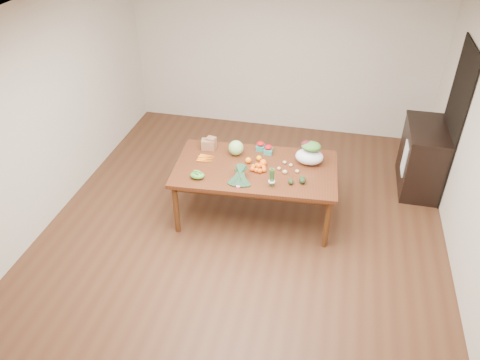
% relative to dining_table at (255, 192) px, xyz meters
% --- Properties ---
extents(floor, '(6.00, 6.00, 0.00)m').
position_rel_dining_table_xyz_m(floor, '(-0.08, -0.43, -0.38)').
color(floor, '#502F1B').
rests_on(floor, ground).
extents(ceiling, '(5.00, 6.00, 0.02)m').
position_rel_dining_table_xyz_m(ceiling, '(-0.08, -0.43, 2.33)').
color(ceiling, white).
rests_on(ceiling, room_walls).
extents(room_walls, '(5.02, 6.02, 2.70)m').
position_rel_dining_table_xyz_m(room_walls, '(-0.08, -0.43, 0.97)').
color(room_walls, beige).
rests_on(room_walls, floor).
extents(dining_table, '(2.08, 1.25, 0.75)m').
position_rel_dining_table_xyz_m(dining_table, '(0.00, 0.00, 0.00)').
color(dining_table, '#572714').
rests_on(dining_table, floor).
extents(doorway_dark, '(0.02, 1.00, 2.10)m').
position_rel_dining_table_xyz_m(doorway_dark, '(2.40, 1.17, 0.68)').
color(doorway_dark, black).
rests_on(doorway_dark, floor).
extents(cabinet, '(0.52, 1.02, 0.94)m').
position_rel_dining_table_xyz_m(cabinet, '(2.14, 1.18, 0.10)').
color(cabinet, black).
rests_on(cabinet, floor).
extents(dish_towel, '(0.02, 0.28, 0.45)m').
position_rel_dining_table_xyz_m(dish_towel, '(1.88, 0.97, 0.18)').
color(dish_towel, white).
rests_on(dish_towel, cabinet).
extents(paper_bag, '(0.24, 0.21, 0.16)m').
position_rel_dining_table_xyz_m(paper_bag, '(-0.70, 0.31, 0.46)').
color(paper_bag, brown).
rests_on(paper_bag, dining_table).
extents(cabbage, '(0.20, 0.20, 0.20)m').
position_rel_dining_table_xyz_m(cabbage, '(-0.31, 0.25, 0.47)').
color(cabbage, '#8FB065').
rests_on(cabbage, dining_table).
extents(strawberry_basket_a, '(0.11, 0.11, 0.10)m').
position_rel_dining_table_xyz_m(strawberry_basket_a, '(-0.02, 0.43, 0.42)').
color(strawberry_basket_a, red).
rests_on(strawberry_basket_a, dining_table).
extents(strawberry_basket_b, '(0.11, 0.11, 0.10)m').
position_rel_dining_table_xyz_m(strawberry_basket_b, '(0.10, 0.36, 0.42)').
color(strawberry_basket_b, red).
rests_on(strawberry_basket_b, dining_table).
extents(orange_a, '(0.08, 0.08, 0.08)m').
position_rel_dining_table_xyz_m(orange_a, '(-0.11, 0.08, 0.41)').
color(orange_a, '#FA9D0F').
rests_on(orange_a, dining_table).
extents(orange_b, '(0.07, 0.07, 0.07)m').
position_rel_dining_table_xyz_m(orange_b, '(0.01, 0.17, 0.41)').
color(orange_b, orange).
rests_on(orange_b, dining_table).
extents(orange_c, '(0.09, 0.09, 0.09)m').
position_rel_dining_table_xyz_m(orange_c, '(0.08, 0.06, 0.42)').
color(orange_c, '#FF640F').
rests_on(orange_c, dining_table).
extents(mandarin_cluster, '(0.19, 0.19, 0.10)m').
position_rel_dining_table_xyz_m(mandarin_cluster, '(0.05, -0.06, 0.42)').
color(mandarin_cluster, orange).
rests_on(mandarin_cluster, dining_table).
extents(carrots, '(0.23, 0.20, 0.03)m').
position_rel_dining_table_xyz_m(carrots, '(-0.65, 0.05, 0.39)').
color(carrots, orange).
rests_on(carrots, dining_table).
extents(snap_pea_bag, '(0.18, 0.13, 0.08)m').
position_rel_dining_table_xyz_m(snap_pea_bag, '(-0.64, -0.39, 0.42)').
color(snap_pea_bag, '#4F9733').
rests_on(snap_pea_bag, dining_table).
extents(kale_bunch, '(0.35, 0.42, 0.16)m').
position_rel_dining_table_xyz_m(kale_bunch, '(-0.12, -0.37, 0.45)').
color(kale_bunch, black).
rests_on(kale_bunch, dining_table).
extents(asparagus_bundle, '(0.09, 0.12, 0.26)m').
position_rel_dining_table_xyz_m(asparagus_bundle, '(0.26, -0.35, 0.50)').
color(asparagus_bundle, '#3F7435').
rests_on(asparagus_bundle, dining_table).
extents(potato_a, '(0.05, 0.04, 0.04)m').
position_rel_dining_table_xyz_m(potato_a, '(0.29, 0.01, 0.40)').
color(potato_a, tan).
rests_on(potato_a, dining_table).
extents(potato_b, '(0.06, 0.05, 0.05)m').
position_rel_dining_table_xyz_m(potato_b, '(0.38, -0.06, 0.40)').
color(potato_b, '#DDCB7F').
rests_on(potato_b, dining_table).
extents(potato_c, '(0.05, 0.04, 0.04)m').
position_rel_dining_table_xyz_m(potato_c, '(0.42, 0.12, 0.40)').
color(potato_c, '#D4B57A').
rests_on(potato_c, dining_table).
extents(potato_d, '(0.05, 0.04, 0.04)m').
position_rel_dining_table_xyz_m(potato_d, '(0.34, 0.16, 0.40)').
color(potato_d, tan).
rests_on(potato_d, dining_table).
extents(potato_e, '(0.05, 0.04, 0.04)m').
position_rel_dining_table_xyz_m(potato_e, '(0.52, -0.01, 0.40)').
color(potato_e, tan).
rests_on(potato_e, dining_table).
extents(avocado_a, '(0.09, 0.11, 0.06)m').
position_rel_dining_table_xyz_m(avocado_a, '(0.47, -0.26, 0.41)').
color(avocado_a, black).
rests_on(avocado_a, dining_table).
extents(avocado_b, '(0.11, 0.13, 0.08)m').
position_rel_dining_table_xyz_m(avocado_b, '(0.60, -0.21, 0.41)').
color(avocado_b, black).
rests_on(avocado_b, dining_table).
extents(salad_bag, '(0.37, 0.29, 0.27)m').
position_rel_dining_table_xyz_m(salad_bag, '(0.64, 0.24, 0.51)').
color(salad_bag, white).
rests_on(salad_bag, dining_table).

